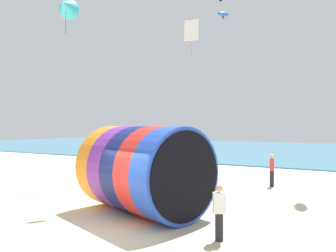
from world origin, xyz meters
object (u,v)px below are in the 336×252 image
Objects in this scene: bystander_mid_beach at (143,162)px; bystander_far_left at (214,162)px; kite_handler at (219,212)px; bystander_near_water at (272,170)px; giant_inflatable_tube at (143,170)px; kite_blue_parafoil at (223,14)px; kite_white_diamond at (191,31)px; kite_cyan_delta at (66,6)px.

bystander_mid_beach is 1.11× the size of bystander_far_left.
kite_handler is 0.92× the size of bystander_near_water.
bystander_mid_beach reaches higher than kite_handler.
giant_inflatable_tube is 11.78m from kite_blue_parafoil.
kite_white_diamond is 9.01m from bystander_near_water.
bystander_near_water is 8.39m from bystander_mid_beach.
bystander_mid_beach reaches higher than bystander_far_left.
kite_handler reaches higher than bystander_far_left.
kite_handler is at bearing -55.06° from kite_white_diamond.
giant_inflatable_tube reaches higher than kite_handler.
giant_inflatable_tube is 3.37× the size of kite_handler.
kite_blue_parafoil is at bearing 108.82° from kite_handler.
kite_cyan_delta is 1.23× the size of bystander_mid_beach.
bystander_far_left is (5.54, 8.62, -9.31)m from kite_cyan_delta.
kite_blue_parafoil reaches higher than bystander_mid_beach.
kite_white_diamond is at bearing -111.78° from bystander_near_water.
giant_inflatable_tube is at bearing -21.06° from kite_cyan_delta.
kite_white_diamond is 10.52m from bystander_mid_beach.
bystander_near_water is (-0.41, 9.54, 0.09)m from kite_handler.
kite_white_diamond reaches higher than bystander_near_water.
kite_cyan_delta is at bearing -122.74° from bystander_far_left.
kite_blue_parafoil is 0.34× the size of kite_cyan_delta.
bystander_far_left is (-5.08, 12.80, -0.03)m from kite_handler.
bystander_mid_beach is (-8.80, 9.31, 0.08)m from kite_handler.
bystander_near_water is at bearing -3.54° from kite_blue_parafoil.
giant_inflatable_tube is 4.02m from kite_handler.
bystander_far_left is at bearing 104.98° from kite_white_diamond.
giant_inflatable_tube is at bearing -82.70° from bystander_far_left.
kite_handler is at bearing -46.62° from bystander_mid_beach.
bystander_mid_beach is 5.10m from bystander_far_left.
kite_white_diamond is (7.94, -0.33, -2.60)m from kite_cyan_delta.
kite_white_diamond is (0.95, 2.36, 5.84)m from giant_inflatable_tube.
bystander_near_water is (2.90, -0.18, -9.18)m from kite_blue_parafoil.
bystander_far_left is (-2.40, 8.95, -6.71)m from kite_white_diamond.
kite_cyan_delta is 10.70m from bystander_mid_beach.
kite_handler is 1.07× the size of kite_white_diamond.
giant_inflatable_tube is 11.29m from kite_cyan_delta.
kite_white_diamond is at bearing -41.79° from bystander_mid_beach.
kite_cyan_delta is (-10.62, 4.18, 9.29)m from kite_handler.
giant_inflatable_tube is 6.37m from kite_white_diamond.
bystander_near_water reaches higher than bystander_far_left.
kite_blue_parafoil is at bearing 96.08° from kite_white_diamond.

